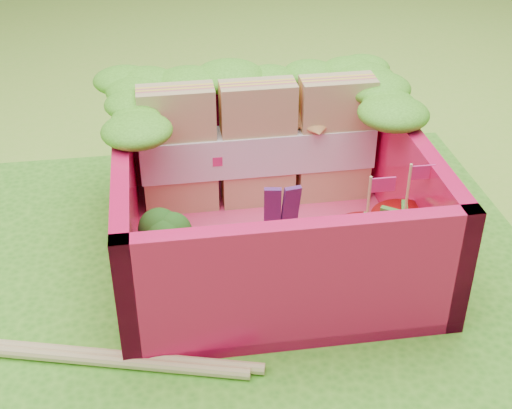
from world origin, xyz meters
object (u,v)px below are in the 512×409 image
at_px(sandwich_stack, 259,145).
at_px(strawberry_left, 363,254).
at_px(strawberry_right, 401,242).
at_px(bento_box, 270,198).
at_px(broccoli, 163,248).

relative_size(sandwich_stack, strawberry_left, 2.21).
xyz_separation_m(sandwich_stack, strawberry_left, (0.32, -0.70, -0.16)).
height_order(sandwich_stack, strawberry_right, sandwich_stack).
bearing_deg(strawberry_right, bento_box, 149.88).
height_order(sandwich_stack, strawberry_left, sandwich_stack).
bearing_deg(bento_box, strawberry_left, -46.13).
bearing_deg(broccoli, strawberry_right, -2.17).
height_order(broccoli, strawberry_right, strawberry_right).
relative_size(broccoli, strawberry_right, 0.61).
xyz_separation_m(bento_box, strawberry_left, (0.33, -0.34, -0.09)).
bearing_deg(strawberry_left, bento_box, 133.87).
height_order(bento_box, sandwich_stack, sandwich_stack).
bearing_deg(broccoli, bento_box, 27.97).
bearing_deg(bento_box, sandwich_stack, 89.12).
relative_size(bento_box, broccoli, 4.13).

